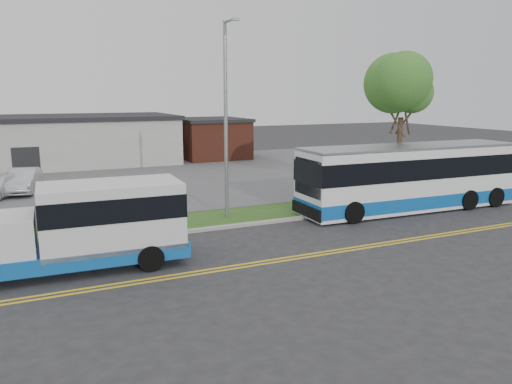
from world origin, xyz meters
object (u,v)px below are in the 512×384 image
streetlight_near (226,114)px  shuttle_bus (89,224)px  tree_east (402,94)px  parked_car_a (23,181)px  transit_bus (409,177)px

streetlight_near → shuttle_bus: streetlight_near is taller
tree_east → streetlight_near: streetlight_near is taller
tree_east → shuttle_bus: tree_east is taller
streetlight_near → parked_car_a: size_ratio=2.09×
parked_car_a → shuttle_bus: bearing=-71.6°
tree_east → transit_bus: (-1.27, -2.40, -4.43)m
parked_car_a → streetlight_near: bearing=-40.3°
tree_east → shuttle_bus: 19.28m
tree_east → transit_bus: tree_east is taller
streetlight_near → transit_bus: bearing=-12.3°
tree_east → shuttle_bus: size_ratio=1.03×
tree_east → parked_car_a: (-20.24, 11.17, -5.35)m
streetlight_near → transit_bus: (9.73, -2.13, -3.46)m
shuttle_bus → transit_bus: (16.82, 2.43, 0.14)m
tree_east → streetlight_near: size_ratio=0.88×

